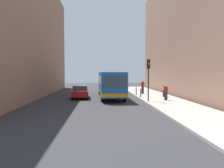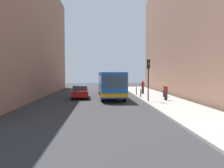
{
  "view_description": "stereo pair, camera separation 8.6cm",
  "coord_description": "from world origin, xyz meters",
  "px_view_note": "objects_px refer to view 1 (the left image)",
  "views": [
    {
      "loc": [
        -1.31,
        -23.78,
        2.94
      ],
      "look_at": [
        0.14,
        0.28,
        1.71
      ],
      "focal_mm": 35.3,
      "sensor_mm": 36.0,
      "label": 1
    },
    {
      "loc": [
        -1.22,
        -23.79,
        2.94
      ],
      "look_at": [
        0.14,
        0.28,
        1.71
      ],
      "focal_mm": 35.3,
      "sensor_mm": 36.0,
      "label": 2
    }
  ],
  "objects_px": {
    "car_beside_bus": "(80,91)",
    "traffic_light": "(148,72)",
    "pedestrian_near_signal": "(166,92)",
    "pedestrian_mid_sidewalk": "(164,90)",
    "bus": "(110,83)",
    "bollard_near": "(141,93)",
    "bollard_mid": "(136,91)",
    "pedestrian_far_sidewalk": "(143,87)"
  },
  "relations": [
    {
      "from": "traffic_light",
      "to": "bollard_mid",
      "type": "relative_size",
      "value": 4.32
    },
    {
      "from": "traffic_light",
      "to": "pedestrian_mid_sidewalk",
      "type": "height_order",
      "value": "traffic_light"
    },
    {
      "from": "pedestrian_mid_sidewalk",
      "to": "car_beside_bus",
      "type": "bearing_deg",
      "value": 114.0
    },
    {
      "from": "traffic_light",
      "to": "bollard_mid",
      "type": "bearing_deg",
      "value": 90.89
    },
    {
      "from": "car_beside_bus",
      "to": "traffic_light",
      "type": "bearing_deg",
      "value": 145.77
    },
    {
      "from": "pedestrian_mid_sidewalk",
      "to": "pedestrian_far_sidewalk",
      "type": "relative_size",
      "value": 0.9
    },
    {
      "from": "bollard_mid",
      "to": "pedestrian_near_signal",
      "type": "relative_size",
      "value": 0.6
    },
    {
      "from": "pedestrian_near_signal",
      "to": "pedestrian_far_sidewalk",
      "type": "xyz_separation_m",
      "value": [
        -0.98,
        7.0,
        0.11
      ]
    },
    {
      "from": "car_beside_bus",
      "to": "bollard_mid",
      "type": "bearing_deg",
      "value": -165.56
    },
    {
      "from": "bollard_mid",
      "to": "pedestrian_near_signal",
      "type": "height_order",
      "value": "pedestrian_near_signal"
    },
    {
      "from": "bus",
      "to": "traffic_light",
      "type": "relative_size",
      "value": 2.7
    },
    {
      "from": "car_beside_bus",
      "to": "pedestrian_mid_sidewalk",
      "type": "distance_m",
      "value": 9.74
    },
    {
      "from": "bollard_near",
      "to": "car_beside_bus",
      "type": "bearing_deg",
      "value": 172.97
    },
    {
      "from": "bus",
      "to": "pedestrian_near_signal",
      "type": "bearing_deg",
      "value": 140.43
    },
    {
      "from": "car_beside_bus",
      "to": "traffic_light",
      "type": "xyz_separation_m",
      "value": [
        7.01,
        -4.21,
        2.22
      ]
    },
    {
      "from": "bollard_mid",
      "to": "pedestrian_near_signal",
      "type": "bearing_deg",
      "value": -70.35
    },
    {
      "from": "bollard_near",
      "to": "pedestrian_mid_sidewalk",
      "type": "relative_size",
      "value": 0.6
    },
    {
      "from": "bus",
      "to": "pedestrian_mid_sidewalk",
      "type": "height_order",
      "value": "bus"
    },
    {
      "from": "pedestrian_mid_sidewalk",
      "to": "bollard_mid",
      "type": "bearing_deg",
      "value": 73.35
    },
    {
      "from": "bus",
      "to": "pedestrian_mid_sidewalk",
      "type": "xyz_separation_m",
      "value": [
        6.21,
        -1.15,
        -0.78
      ]
    },
    {
      "from": "bollard_mid",
      "to": "pedestrian_near_signal",
      "type": "distance_m",
      "value": 6.13
    },
    {
      "from": "bollard_near",
      "to": "bollard_mid",
      "type": "bearing_deg",
      "value": 90.0
    },
    {
      "from": "bollard_near",
      "to": "bollard_mid",
      "type": "relative_size",
      "value": 1.0
    },
    {
      "from": "car_beside_bus",
      "to": "bollard_mid",
      "type": "distance_m",
      "value": 7.25
    },
    {
      "from": "bollard_mid",
      "to": "pedestrian_mid_sidewalk",
      "type": "distance_m",
      "value": 3.89
    },
    {
      "from": "pedestrian_near_signal",
      "to": "traffic_light",
      "type": "bearing_deg",
      "value": -80.56
    },
    {
      "from": "bus",
      "to": "pedestrian_mid_sidewalk",
      "type": "distance_m",
      "value": 6.36
    },
    {
      "from": "traffic_light",
      "to": "bollard_near",
      "type": "distance_m",
      "value": 4.12
    },
    {
      "from": "bus",
      "to": "car_beside_bus",
      "type": "relative_size",
      "value": 2.47
    },
    {
      "from": "bollard_near",
      "to": "pedestrian_near_signal",
      "type": "relative_size",
      "value": 0.6
    },
    {
      "from": "car_beside_bus",
      "to": "pedestrian_mid_sidewalk",
      "type": "bearing_deg",
      "value": 174.03
    },
    {
      "from": "pedestrian_near_signal",
      "to": "pedestrian_mid_sidewalk",
      "type": "distance_m",
      "value": 3.19
    },
    {
      "from": "pedestrian_near_signal",
      "to": "pedestrian_far_sidewalk",
      "type": "bearing_deg",
      "value": 179.21
    },
    {
      "from": "car_beside_bus",
      "to": "traffic_light",
      "type": "relative_size",
      "value": 1.1
    },
    {
      "from": "traffic_light",
      "to": "bollard_near",
      "type": "relative_size",
      "value": 4.32
    },
    {
      "from": "bus",
      "to": "traffic_light",
      "type": "height_order",
      "value": "traffic_light"
    },
    {
      "from": "traffic_light",
      "to": "pedestrian_near_signal",
      "type": "distance_m",
      "value": 2.92
    },
    {
      "from": "car_beside_bus",
      "to": "bollard_near",
      "type": "xyz_separation_m",
      "value": [
        6.91,
        -0.85,
        -0.16
      ]
    },
    {
      "from": "car_beside_bus",
      "to": "pedestrian_near_signal",
      "type": "height_order",
      "value": "pedestrian_near_signal"
    },
    {
      "from": "bollard_mid",
      "to": "pedestrian_near_signal",
      "type": "xyz_separation_m",
      "value": [
        2.06,
        -5.77,
        0.31
      ]
    },
    {
      "from": "bus",
      "to": "pedestrian_near_signal",
      "type": "relative_size",
      "value": 6.98
    },
    {
      "from": "bus",
      "to": "bollard_mid",
      "type": "relative_size",
      "value": 11.67
    }
  ]
}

